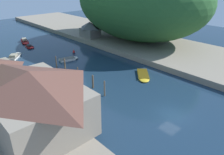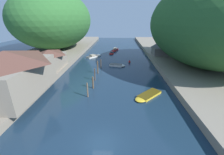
% 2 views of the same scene
% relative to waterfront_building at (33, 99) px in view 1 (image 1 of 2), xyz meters
% --- Properties ---
extents(water_surface, '(130.00, 130.00, 0.00)m').
position_rel_waterfront_building_xyz_m(water_surface, '(15.76, 21.05, -4.94)').
color(water_surface, '#192D42').
rests_on(water_surface, ground).
extents(right_bank, '(22.00, 120.00, 1.22)m').
position_rel_waterfront_building_xyz_m(right_bank, '(38.89, 21.05, -4.33)').
color(right_bank, gray).
rests_on(right_bank, ground).
extents(hillside_right, '(28.64, 40.10, 21.04)m').
position_rel_waterfront_building_xyz_m(hillside_right, '(39.99, 18.44, 6.80)').
color(hillside_right, '#285628').
rests_on(hillside_right, right_bank).
extents(waterfront_building, '(10.27, 14.21, 7.21)m').
position_rel_waterfront_building_xyz_m(waterfront_building, '(0.00, 0.00, 0.00)').
color(waterfront_building, gray).
rests_on(waterfront_building, left_bank).
extents(right_bank_cottage, '(4.35, 5.96, 4.52)m').
position_rel_waterfront_building_xyz_m(right_bank_cottage, '(31.12, 29.88, -1.37)').
color(right_bank_cottage, slate).
rests_on(right_bank_cottage, right_bank).
extents(boat_open_rowboat, '(5.41, 5.84, 0.92)m').
position_rel_waterfront_building_xyz_m(boat_open_rowboat, '(8.62, 30.66, -4.65)').
color(boat_open_rowboat, silver).
rests_on(boat_open_rowboat, water_surface).
extents(boat_moored_right, '(5.61, 5.68, 0.44)m').
position_rel_waterfront_building_xyz_m(boat_moored_right, '(22.62, 1.96, -4.72)').
color(boat_moored_right, gold).
rests_on(boat_moored_right, water_surface).
extents(boat_yellow_tender, '(1.68, 3.27, 0.83)m').
position_rel_waterfront_building_xyz_m(boat_yellow_tender, '(14.59, 35.58, -4.67)').
color(boat_yellow_tender, red).
rests_on(boat_yellow_tender, water_surface).
extents(boat_small_dinghy, '(4.70, 2.67, 0.53)m').
position_rel_waterfront_building_xyz_m(boat_small_dinghy, '(17.26, 19.95, -4.68)').
color(boat_small_dinghy, silver).
rests_on(boat_small_dinghy, water_surface).
extents(boat_red_skiff, '(3.05, 6.02, 1.17)m').
position_rel_waterfront_building_xyz_m(boat_red_skiff, '(15.67, 41.49, -4.57)').
color(boat_red_skiff, red).
rests_on(boat_red_skiff, water_surface).
extents(mooring_post_nearest, '(0.23, 0.23, 2.76)m').
position_rel_waterfront_building_xyz_m(mooring_post_nearest, '(12.17, 1.46, -3.55)').
color(mooring_post_nearest, brown).
rests_on(mooring_post_nearest, water_surface).
extents(mooring_post_second, '(0.30, 0.30, 2.50)m').
position_rel_waterfront_building_xyz_m(mooring_post_second, '(12.53, 4.98, -3.68)').
color(mooring_post_second, brown).
rests_on(mooring_post_second, water_surface).
extents(mooring_post_middle, '(0.23, 0.23, 2.83)m').
position_rel_waterfront_building_xyz_m(mooring_post_middle, '(12.25, 9.11, -3.52)').
color(mooring_post_middle, '#4C3D2D').
rests_on(mooring_post_middle, water_surface).
extents(mooring_post_fourth, '(0.29, 0.29, 3.25)m').
position_rel_waterfront_building_xyz_m(mooring_post_fourth, '(12.29, 13.59, -3.30)').
color(mooring_post_fourth, brown).
rests_on(mooring_post_fourth, water_surface).
extents(mooring_post_farthest, '(0.23, 0.23, 2.65)m').
position_rel_waterfront_building_xyz_m(mooring_post_farthest, '(12.60, 17.63, -3.60)').
color(mooring_post_farthest, '#4C3D2D').
rests_on(mooring_post_farthest, water_surface).
extents(channel_buoy_near, '(0.67, 0.67, 1.00)m').
position_rel_waterfront_building_xyz_m(channel_buoy_near, '(20.83, 23.43, -4.55)').
color(channel_buoy_near, red).
rests_on(channel_buoy_near, water_surface).
extents(person_on_quay, '(0.26, 0.40, 1.69)m').
position_rel_waterfront_building_xyz_m(person_on_quay, '(2.38, -0.49, -2.74)').
color(person_on_quay, '#282D3D').
rests_on(person_on_quay, left_bank).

